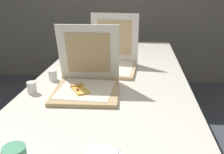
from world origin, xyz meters
name	(u,v)px	position (x,y,z in m)	size (l,w,h in m)	color
table	(112,83)	(0.00, 0.61, 0.70)	(0.99, 2.22, 0.75)	silver
pizza_box_front	(87,83)	(-0.12, 0.35, 0.80)	(0.39, 0.39, 0.38)	tan
pizza_box_middle	(111,61)	(-0.02, 0.78, 0.80)	(0.39, 0.39, 0.39)	tan
cup_white_far	(83,58)	(-0.27, 0.92, 0.78)	(0.05, 0.05, 0.07)	white
cup_white_near_left	(32,88)	(-0.42, 0.29, 0.78)	(0.05, 0.05, 0.07)	white
cup_white_near_center	(53,75)	(-0.37, 0.50, 0.78)	(0.05, 0.05, 0.07)	white
cup_white_mid	(65,67)	(-0.34, 0.67, 0.78)	(0.05, 0.05, 0.07)	white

